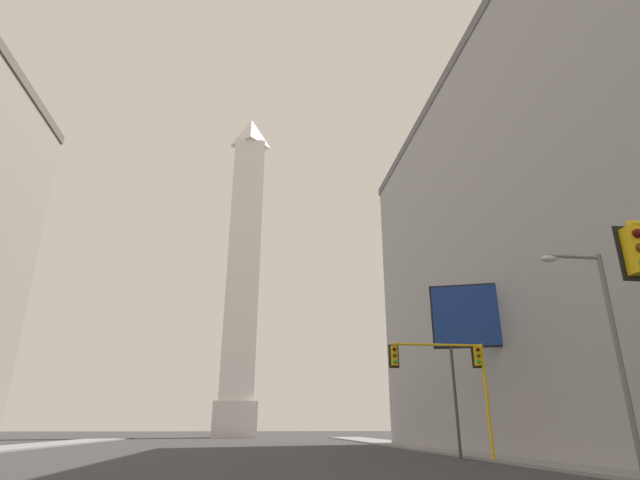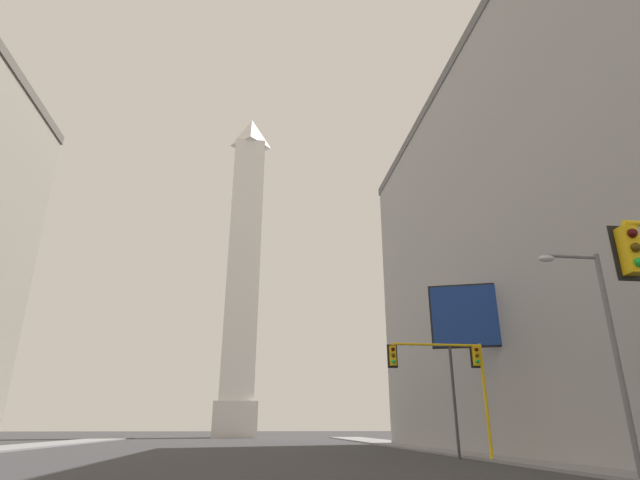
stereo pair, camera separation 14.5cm
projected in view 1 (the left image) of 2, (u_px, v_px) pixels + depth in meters
sidewalk_right at (484, 454)px, 32.98m from camera, size 5.00×104.06×0.15m
building_right at (609, 230)px, 36.41m from camera, size 20.51×51.60×30.49m
obelisk at (244, 268)px, 92.54m from camera, size 7.24×7.24×61.52m
traffic_light_mid_right at (453, 369)px, 28.42m from camera, size 5.72×0.53×6.32m
street_lamp at (606, 335)px, 18.39m from camera, size 2.54×0.36×8.12m
billboard_sign at (484, 319)px, 31.60m from camera, size 6.19×2.35×10.49m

